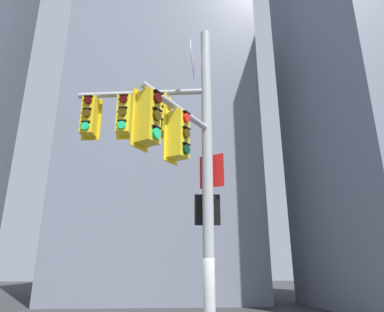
# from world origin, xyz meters

# --- Properties ---
(building_mid_block) EXTENTS (14.70, 14.70, 43.88)m
(building_mid_block) POSITION_xyz_m (-1.44, 22.15, 21.94)
(building_mid_block) COLOR slate
(building_mid_block) RESTS_ON ground
(signal_pole_assembly) EXTENTS (3.67, 2.85, 8.32)m
(signal_pole_assembly) POSITION_xyz_m (-0.91, -0.21, 4.92)
(signal_pole_assembly) COLOR #9EA0A3
(signal_pole_assembly) RESTS_ON ground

